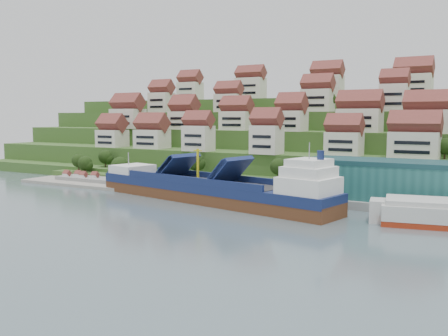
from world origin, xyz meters
The scene contains 10 objects.
ground centered at (0.00, 0.00, 0.00)m, with size 300.00×300.00×0.00m, color slate.
quay centered at (20.00, 15.00, 1.10)m, with size 180.00×14.00×2.20m, color gray.
pebble_beach centered at (-58.00, 12.00, 0.50)m, with size 45.00×20.00×1.00m, color gray.
hillside centered at (0.00, 103.55, 10.66)m, with size 260.00×128.00×31.00m.
hillside_village centered at (-1.18, 59.62, 24.05)m, with size 160.09×62.89×29.36m.
hillside_trees centered at (-17.05, 41.83, 15.52)m, with size 136.31×60.76×31.61m.
warehouse centered at (52.00, 17.00, 7.20)m, with size 60.00×15.00×10.00m, color #246360.
flagpole centered at (18.11, 10.00, 6.88)m, with size 1.28×0.16×8.00m.
beach_huts centered at (-60.00, 10.75, 2.10)m, with size 14.40×3.70×2.20m.
cargo_ship centered at (0.42, 0.67, 3.28)m, with size 78.32×26.95×17.17m.
Camera 1 is at (69.49, -113.83, 23.45)m, focal length 40.00 mm.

